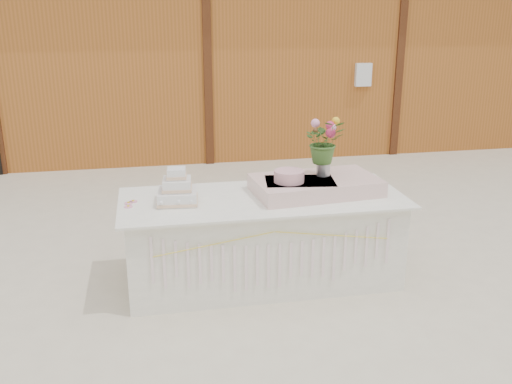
% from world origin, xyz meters
% --- Properties ---
extents(ground, '(80.00, 80.00, 0.00)m').
position_xyz_m(ground, '(0.00, 0.00, 0.00)').
color(ground, beige).
rests_on(ground, ground).
extents(barn, '(12.60, 4.60, 3.30)m').
position_xyz_m(barn, '(-0.01, 5.99, 1.68)').
color(barn, '#9E5521').
rests_on(barn, ground).
extents(cake_table, '(2.40, 1.00, 0.77)m').
position_xyz_m(cake_table, '(0.00, -0.00, 0.39)').
color(cake_table, white).
rests_on(cake_table, ground).
extents(wedding_cake, '(0.35, 0.35, 0.29)m').
position_xyz_m(wedding_cake, '(-0.71, 0.00, 0.87)').
color(wedding_cake, silver).
rests_on(wedding_cake, cake_table).
extents(pink_cake_stand, '(0.32, 0.32, 0.23)m').
position_xyz_m(pink_cake_stand, '(0.22, -0.04, 0.90)').
color(pink_cake_stand, silver).
rests_on(pink_cake_stand, cake_table).
extents(satin_runner, '(1.11, 0.71, 0.13)m').
position_xyz_m(satin_runner, '(0.47, 0.03, 0.84)').
color(satin_runner, beige).
rests_on(satin_runner, cake_table).
extents(flower_vase, '(0.12, 0.12, 0.16)m').
position_xyz_m(flower_vase, '(0.55, 0.09, 0.98)').
color(flower_vase, '#A2A2A6').
rests_on(flower_vase, satin_runner).
extents(bouquet, '(0.37, 0.33, 0.38)m').
position_xyz_m(bouquet, '(0.55, 0.09, 1.26)').
color(bouquet, '#3B6026').
rests_on(bouquet, flower_vase).
extents(loose_flowers, '(0.20, 0.35, 0.02)m').
position_xyz_m(loose_flowers, '(-1.05, 0.12, 0.78)').
color(loose_flowers, pink).
rests_on(loose_flowers, cake_table).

